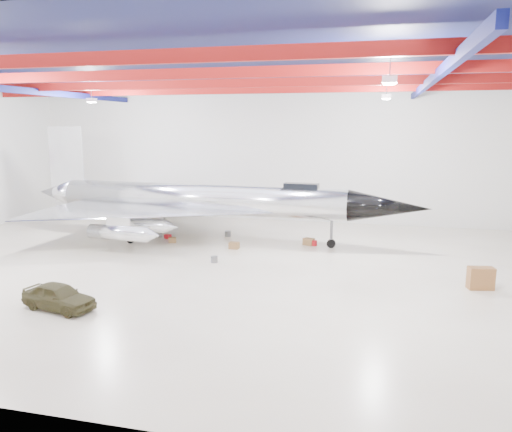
# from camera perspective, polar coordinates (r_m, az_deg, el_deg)

# --- Properties ---
(floor) EXTENTS (40.00, 40.00, 0.00)m
(floor) POSITION_cam_1_polar(r_m,az_deg,el_deg) (28.90, -6.49, -5.77)
(floor) COLOR #C4B59C
(floor) RESTS_ON ground
(wall_back) EXTENTS (40.00, 0.00, 40.00)m
(wall_back) POSITION_cam_1_polar(r_m,az_deg,el_deg) (42.20, 0.47, 7.02)
(wall_back) COLOR silver
(wall_back) RESTS_ON floor
(ceiling) EXTENTS (40.00, 40.00, 0.00)m
(ceiling) POSITION_cam_1_polar(r_m,az_deg,el_deg) (27.91, -6.98, 16.46)
(ceiling) COLOR #0A0F38
(ceiling) RESTS_ON wall_back
(ceiling_structure) EXTENTS (39.50, 29.50, 1.08)m
(ceiling_structure) POSITION_cam_1_polar(r_m,az_deg,el_deg) (27.84, -6.94, 15.08)
(ceiling_structure) COLOR maroon
(ceiling_structure) RESTS_ON ceiling
(jet_aircraft) EXTENTS (28.87, 17.17, 7.87)m
(jet_aircraft) POSITION_cam_1_polar(r_m,az_deg,el_deg) (35.26, -6.49, 1.49)
(jet_aircraft) COLOR silver
(jet_aircraft) RESTS_ON floor
(jeep) EXTENTS (3.69, 2.07, 1.19)m
(jeep) POSITION_cam_1_polar(r_m,az_deg,el_deg) (23.83, -21.61, -8.54)
(jeep) COLOR #3D381E
(jeep) RESTS_ON floor
(desk) EXTENTS (1.31, 0.83, 1.11)m
(desk) POSITION_cam_1_polar(r_m,az_deg,el_deg) (27.18, 24.30, -6.50)
(desk) COLOR brown
(desk) RESTS_ON floor
(crate_ply) EXTENTS (0.60, 0.53, 0.35)m
(crate_ply) POSITION_cam_1_polar(r_m,az_deg,el_deg) (34.88, -9.53, -2.72)
(crate_ply) COLOR olive
(crate_ply) RESTS_ON floor
(toolbox_red) EXTENTS (0.51, 0.46, 0.30)m
(toolbox_red) POSITION_cam_1_polar(r_m,az_deg,el_deg) (36.15, -10.05, -2.31)
(toolbox_red) COLOR #A81017
(toolbox_red) RESTS_ON floor
(engine_drum) EXTENTS (0.43, 0.43, 0.37)m
(engine_drum) POSITION_cam_1_polar(r_m,az_deg,el_deg) (29.63, -4.79, -4.96)
(engine_drum) COLOR #59595B
(engine_drum) RESTS_ON floor
(parts_bin) EXTENTS (0.82, 0.75, 0.46)m
(parts_bin) POSITION_cam_1_polar(r_m,az_deg,el_deg) (33.86, 6.04, -2.94)
(parts_bin) COLOR olive
(parts_bin) RESTS_ON floor
(crate_small) EXTENTS (0.52, 0.48, 0.30)m
(crate_small) POSITION_cam_1_polar(r_m,az_deg,el_deg) (36.74, -11.01, -2.14)
(crate_small) COLOR #59595B
(crate_small) RESTS_ON floor
(tool_chest) EXTENTS (0.46, 0.46, 0.37)m
(tool_chest) POSITION_cam_1_polar(r_m,az_deg,el_deg) (33.76, 6.66, -3.08)
(tool_chest) COLOR #A81017
(tool_chest) RESTS_ON floor
(oil_barrel) EXTENTS (0.64, 0.53, 0.43)m
(oil_barrel) POSITION_cam_1_polar(r_m,az_deg,el_deg) (32.74, -2.52, -3.38)
(oil_barrel) COLOR olive
(oil_barrel) RESTS_ON floor
(spares_box) EXTENTS (0.56, 0.56, 0.40)m
(spares_box) POSITION_cam_1_polar(r_m,az_deg,el_deg) (36.32, -3.24, -2.02)
(spares_box) COLOR #59595B
(spares_box) RESTS_ON floor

